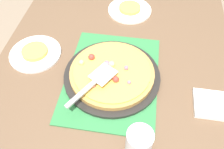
{
  "coord_description": "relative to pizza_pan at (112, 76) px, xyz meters",
  "views": [
    {
      "loc": [
        0.58,
        0.09,
        1.5
      ],
      "look_at": [
        0.0,
        0.0,
        0.77
      ],
      "focal_mm": 38.23,
      "sensor_mm": 36.0,
      "label": 1
    }
  ],
  "objects": [
    {
      "name": "ground_plane",
      "position": [
        0.0,
        0.0,
        -0.76
      ],
      "size": [
        8.0,
        8.0,
        0.0
      ],
      "primitive_type": "plane",
      "color": "#84705B"
    },
    {
      "name": "dining_table",
      "position": [
        0.0,
        0.0,
        -0.12
      ],
      "size": [
        1.4,
        1.0,
        0.75
      ],
      "color": "brown",
      "rests_on": "ground_plane"
    },
    {
      "name": "placemat",
      "position": [
        0.0,
        0.0,
        -0.01
      ],
      "size": [
        0.48,
        0.36,
        0.01
      ],
      "primitive_type": "cube",
      "color": "#2D753D",
      "rests_on": "dining_table"
    },
    {
      "name": "pizza_pan",
      "position": [
        0.0,
        0.0,
        0.0
      ],
      "size": [
        0.38,
        0.38,
        0.01
      ],
      "primitive_type": "cylinder",
      "color": "black",
      "rests_on": "placemat"
    },
    {
      "name": "pizza",
      "position": [
        0.0,
        -0.0,
        0.02
      ],
      "size": [
        0.33,
        0.33,
        0.05
      ],
      "color": "#B78442",
      "rests_on": "pizza_pan"
    },
    {
      "name": "plate_near_left",
      "position": [
        -0.08,
        -0.35,
        -0.01
      ],
      "size": [
        0.22,
        0.22,
        0.01
      ],
      "primitive_type": "cylinder",
      "color": "white",
      "rests_on": "dining_table"
    },
    {
      "name": "plate_far_right",
      "position": [
        -0.45,
        0.02,
        -0.01
      ],
      "size": [
        0.22,
        0.22,
        0.01
      ],
      "primitive_type": "cylinder",
      "color": "white",
      "rests_on": "dining_table"
    },
    {
      "name": "served_slice_left",
      "position": [
        -0.08,
        -0.35,
        0.01
      ],
      "size": [
        0.11,
        0.11,
        0.02
      ],
      "primitive_type": "cylinder",
      "color": "#EAB747",
      "rests_on": "plate_near_left"
    },
    {
      "name": "served_slice_right",
      "position": [
        -0.45,
        0.02,
        0.01
      ],
      "size": [
        0.11,
        0.11,
        0.02
      ],
      "primitive_type": "cylinder",
      "color": "#EAB747",
      "rests_on": "plate_far_right"
    },
    {
      "name": "cup_far",
      "position": [
        0.28,
        0.13,
        0.05
      ],
      "size": [
        0.08,
        0.08,
        0.12
      ],
      "primitive_type": "cylinder",
      "color": "white",
      "rests_on": "dining_table"
    },
    {
      "name": "pizza_server",
      "position": [
        0.08,
        -0.05,
        0.06
      ],
      "size": [
        0.22,
        0.16,
        0.01
      ],
      "color": "silver",
      "rests_on": "pizza"
    },
    {
      "name": "napkin_stack",
      "position": [
        0.07,
        0.37,
        -0.01
      ],
      "size": [
        0.12,
        0.12,
        0.02
      ],
      "primitive_type": "cube",
      "color": "white",
      "rests_on": "dining_table"
    }
  ]
}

